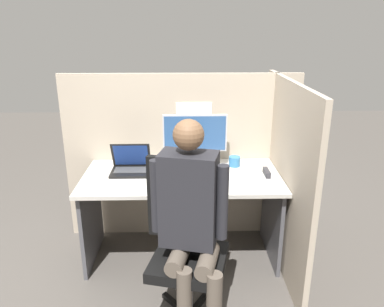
# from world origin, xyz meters

# --- Properties ---
(ground_plane) EXTENTS (12.00, 12.00, 0.00)m
(ground_plane) POSITION_xyz_m (0.00, 0.00, 0.00)
(ground_plane) COLOR #514C47
(cubicle_panel_back) EXTENTS (2.08, 0.05, 1.51)m
(cubicle_panel_back) POSITION_xyz_m (0.00, 0.78, 0.76)
(cubicle_panel_back) COLOR tan
(cubicle_panel_back) RESTS_ON ground
(cubicle_panel_right) EXTENTS (0.04, 1.41, 1.51)m
(cubicle_panel_right) POSITION_xyz_m (0.81, 0.30, 0.75)
(cubicle_panel_right) COLOR tan
(cubicle_panel_right) RESTS_ON ground
(desk) EXTENTS (1.58, 0.76, 0.75)m
(desk) POSITION_xyz_m (0.00, 0.38, 0.57)
(desk) COLOR beige
(desk) RESTS_ON ground
(paper_box) EXTENTS (0.36, 0.22, 0.07)m
(paper_box) POSITION_xyz_m (0.11, 0.57, 0.78)
(paper_box) COLOR #236BAD
(paper_box) RESTS_ON desk
(monitor) EXTENTS (0.53, 0.21, 0.38)m
(monitor) POSITION_xyz_m (0.11, 0.57, 1.02)
(monitor) COLOR #B2B2B7
(monitor) RESTS_ON paper_box
(laptop) EXTENTS (0.32, 0.25, 0.24)m
(laptop) POSITION_xyz_m (-0.41, 0.46, 0.80)
(laptop) COLOR black
(laptop) RESTS_ON desk
(mouse) EXTENTS (0.06, 0.05, 0.04)m
(mouse) POSITION_xyz_m (-0.17, 0.20, 0.77)
(mouse) COLOR black
(mouse) RESTS_ON desk
(stapler) EXTENTS (0.04, 0.15, 0.05)m
(stapler) POSITION_xyz_m (0.68, 0.36, 0.77)
(stapler) COLOR #2D2D33
(stapler) RESTS_ON desk
(carrot_toy) EXTENTS (0.04, 0.15, 0.04)m
(carrot_toy) POSITION_xyz_m (-0.03, 0.18, 0.77)
(carrot_toy) COLOR orange
(carrot_toy) RESTS_ON desk
(office_chair) EXTENTS (0.56, 0.61, 1.07)m
(office_chair) POSITION_xyz_m (0.02, -0.25, 0.55)
(office_chair) COLOR black
(office_chair) RESTS_ON ground
(person) EXTENTS (0.47, 0.44, 1.39)m
(person) POSITION_xyz_m (0.06, -0.40, 0.81)
(person) COLOR brown
(person) RESTS_ON ground
(coffee_mug) EXTENTS (0.10, 0.10, 0.08)m
(coffee_mug) POSITION_xyz_m (0.45, 0.58, 0.79)
(coffee_mug) COLOR teal
(coffee_mug) RESTS_ON desk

